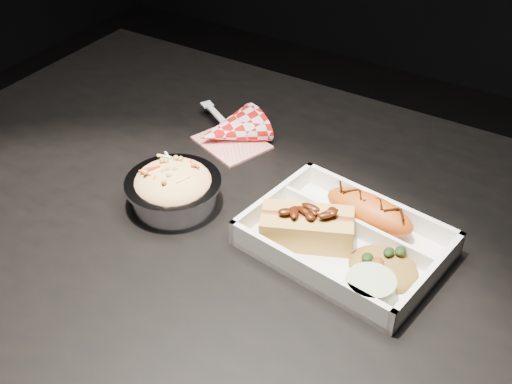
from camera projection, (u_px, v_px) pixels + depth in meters
dining_table at (253, 261)px, 0.97m from camera, size 1.20×0.80×0.75m
food_tray at (345, 242)px, 0.85m from camera, size 0.27×0.21×0.04m
fried_pastry at (369, 211)px, 0.87m from camera, size 0.14×0.07×0.04m
hotdog at (307, 225)px, 0.84m from camera, size 0.13×0.10×0.06m
fried_rice_mound at (385, 262)px, 0.80m from camera, size 0.10×0.09×0.03m
cupcake_liner at (370, 288)px, 0.77m from camera, size 0.06×0.06×0.03m
foil_coleslaw_cup at (173, 187)px, 0.91m from camera, size 0.14×0.14×0.07m
napkin_fork at (230, 131)px, 1.06m from camera, size 0.17×0.15×0.10m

